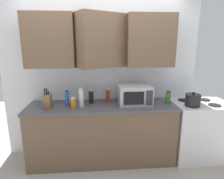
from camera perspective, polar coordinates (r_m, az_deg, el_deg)
name	(u,v)px	position (r m, az deg, el deg)	size (l,w,h in m)	color
wall_back_with_cabinets	(101,58)	(2.97, -3.27, 9.26)	(3.06, 0.63, 2.60)	white
counter_run	(102,133)	(3.05, -2.87, -12.58)	(2.19, 0.63, 0.90)	brown
stove_range	(196,130)	(3.40, 23.38, -10.85)	(0.76, 0.64, 0.91)	silver
kettle	(193,100)	(3.03, 22.71, -2.81)	(0.21, 0.21, 0.20)	black
microwave	(135,95)	(2.91, 6.70, -1.57)	(0.48, 0.37, 0.28)	#B7B7BC
knife_block	(48,101)	(2.87, -18.46, -3.18)	(0.10, 0.12, 0.29)	brown
bottle_soy_dark	(91,97)	(2.96, -6.16, -2.09)	(0.07, 0.07, 0.21)	black
bottle_clear_tall	(81,98)	(2.79, -9.04, -2.52)	(0.07, 0.07, 0.28)	silver
bottle_blue_cleaner	(67,99)	(2.87, -13.10, -2.62)	(0.06, 0.06, 0.23)	#2D56B7
bottle_red_sauce	(108,96)	(2.99, -1.24, -1.84)	(0.06, 0.06, 0.22)	red
bottle_amber_vinegar	(73,103)	(2.75, -11.34, -4.01)	(0.08, 0.08, 0.16)	#AD701E
bottle_green_oil	(168,98)	(3.02, 16.15, -2.33)	(0.07, 0.07, 0.20)	#386B2D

